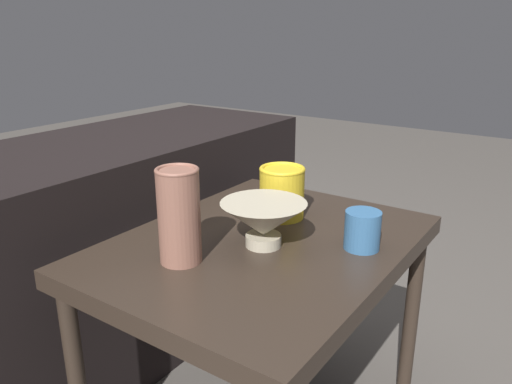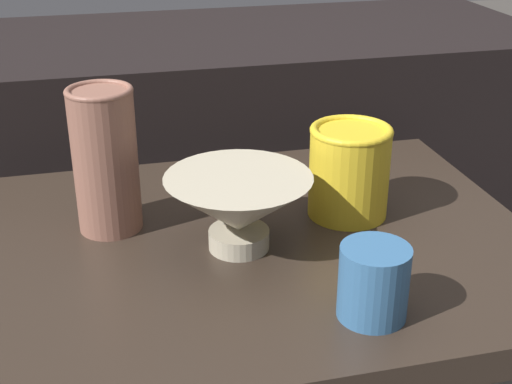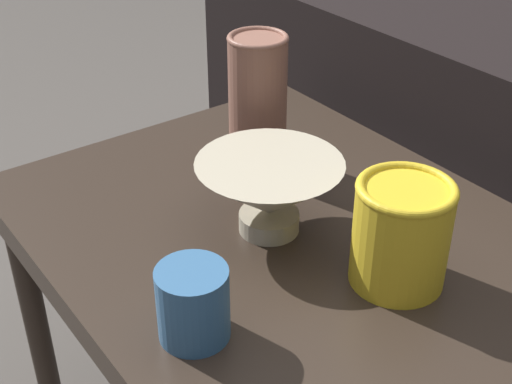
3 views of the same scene
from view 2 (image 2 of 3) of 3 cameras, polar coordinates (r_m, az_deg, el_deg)
table at (r=0.93m, az=-0.23°, el=-6.71°), size 0.72×0.55×0.51m
couch_backdrop at (r=1.50m, az=-5.52°, el=0.42°), size 1.43×0.50×0.64m
bowl at (r=0.85m, az=-1.40°, el=-1.13°), size 0.18×0.18×0.09m
vase_textured_left at (r=0.91m, az=-11.97°, el=2.62°), size 0.08×0.08×0.19m
vase_colorful_right at (r=0.94m, az=7.47°, el=1.79°), size 0.11×0.11×0.12m
cup at (r=0.75m, az=9.39°, el=-7.14°), size 0.07×0.07×0.08m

